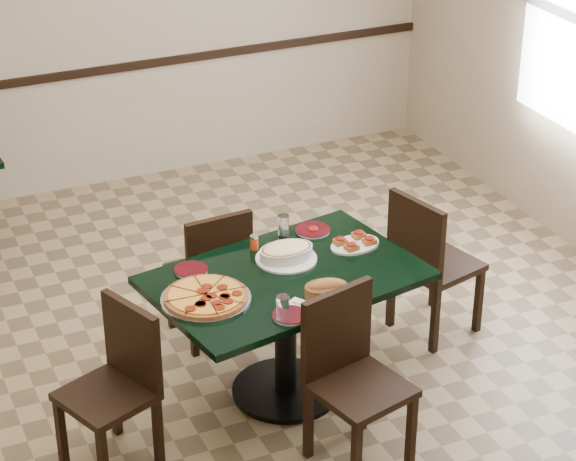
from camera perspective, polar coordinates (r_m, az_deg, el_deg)
name	(u,v)px	position (r m, az deg, el deg)	size (l,w,h in m)	color
floor	(262,364)	(6.50, -1.34, -6.77)	(5.50, 5.50, 0.00)	#8D7651
room_shell	(300,56)	(7.77, 0.59, 8.87)	(5.50, 5.50, 5.50)	silver
main_table	(286,304)	(5.96, -0.12, -3.78)	(1.52, 1.12, 0.75)	black
chair_far	(213,269)	(6.47, -3.83, -1.99)	(0.43, 0.43, 0.86)	black
chair_near	(350,369)	(5.57, 3.17, -7.04)	(0.51, 0.51, 0.91)	black
chair_right	(427,258)	(6.56, 7.10, -1.39)	(0.52, 0.52, 0.91)	black
chair_left	(118,378)	(5.62, -8.63, -7.42)	(0.52, 0.52, 0.86)	black
pepperoni_pizza	(206,297)	(5.65, -4.20, -3.38)	(0.46, 0.46, 0.04)	silver
lasagna_casserole	(286,252)	(5.98, -0.09, -1.11)	(0.33, 0.33, 0.09)	silver
bread_basket	(326,289)	(5.67, 1.94, -2.98)	(0.24, 0.19, 0.09)	brown
bruschetta_platter	(355,242)	(6.14, 3.42, -0.60)	(0.32, 0.24, 0.05)	silver
side_plate_near	(290,315)	(5.51, 0.10, -4.34)	(0.18, 0.18, 0.02)	silver
side_plate_far_r	(313,230)	(6.29, 1.27, 0.03)	(0.20, 0.20, 0.03)	silver
side_plate_far_l	(191,270)	(5.92, -4.95, -2.00)	(0.18, 0.18, 0.02)	silver
napkin_setting	(299,307)	(5.58, 0.58, -3.92)	(0.20, 0.20, 0.01)	white
water_glass_a	(283,226)	(6.20, -0.23, 0.21)	(0.06, 0.06, 0.13)	white
water_glass_b	(283,309)	(5.44, -0.28, -4.00)	(0.07, 0.07, 0.14)	white
pepper_shaker	(254,242)	(6.09, -1.72, -0.60)	(0.05, 0.05, 0.08)	#CE5016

